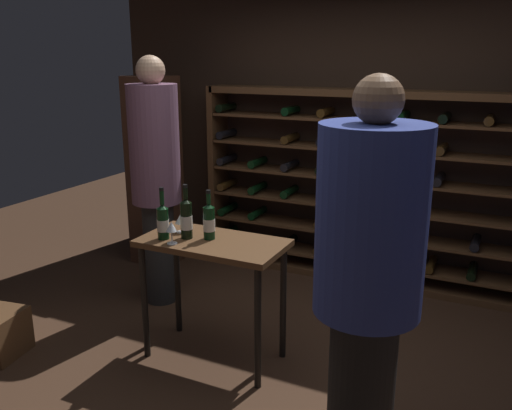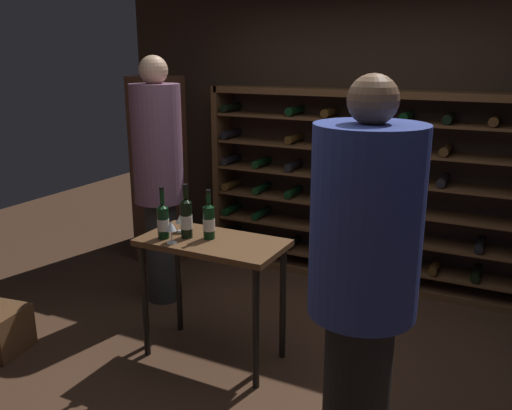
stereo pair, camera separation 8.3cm
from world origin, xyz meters
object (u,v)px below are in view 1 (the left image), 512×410
(tasting_table, at_px, (213,258))
(person_bystander_red_print, at_px, (156,171))
(display_cabinet, at_px, (155,172))
(wine_glass_stemmed_right, at_px, (181,219))
(wine_bottle_gold_foil, at_px, (186,218))
(wine_bottle_black_capsule, at_px, (209,221))
(wine_rack, at_px, (378,191))
(wine_glass_stemmed_center, at_px, (172,228))
(wine_bottle_green_slim, at_px, (163,221))
(person_bystander_dark_jacket, at_px, (368,265))

(tasting_table, relative_size, person_bystander_red_print, 0.47)
(display_cabinet, relative_size, wine_glass_stemmed_right, 13.72)
(display_cabinet, bearing_deg, wine_bottle_gold_foil, -47.68)
(display_cabinet, xyz_separation_m, wine_bottle_black_capsule, (1.41, -1.34, 0.06))
(wine_rack, height_order, wine_bottle_gold_foil, wine_rack)
(tasting_table, height_order, wine_glass_stemmed_center, wine_glass_stemmed_center)
(person_bystander_red_print, height_order, wine_bottle_gold_foil, person_bystander_red_print)
(tasting_table, height_order, wine_bottle_black_capsule, wine_bottle_black_capsule)
(wine_bottle_green_slim, height_order, wine_glass_stemmed_center, wine_bottle_green_slim)
(wine_bottle_black_capsule, bearing_deg, wine_glass_stemmed_center, -131.40)
(person_bystander_red_print, relative_size, display_cabinet, 1.10)
(wine_bottle_black_capsule, bearing_deg, wine_glass_stemmed_right, 172.26)
(wine_bottle_gold_foil, distance_m, wine_glass_stemmed_right, 0.14)
(tasting_table, bearing_deg, wine_glass_stemmed_center, -139.09)
(wine_rack, bearing_deg, person_bystander_dark_jacket, -78.09)
(wine_glass_stemmed_right, bearing_deg, wine_rack, 61.10)
(wine_bottle_green_slim, height_order, wine_bottle_black_capsule, wine_bottle_green_slim)
(display_cabinet, bearing_deg, person_bystander_dark_jacket, -35.78)
(tasting_table, distance_m, wine_bottle_green_slim, 0.41)
(person_bystander_dark_jacket, xyz_separation_m, wine_bottle_green_slim, (-1.47, 0.41, -0.09))
(display_cabinet, height_order, wine_bottle_black_capsule, display_cabinet)
(wine_bottle_green_slim, bearing_deg, person_bystander_red_print, 128.39)
(wine_bottle_gold_foil, bearing_deg, wine_glass_stemmed_center, -99.67)
(tasting_table, height_order, person_bystander_dark_jacket, person_bystander_dark_jacket)
(person_bystander_dark_jacket, xyz_separation_m, wine_bottle_gold_foil, (-1.34, 0.49, -0.08))
(wine_bottle_gold_foil, distance_m, wine_glass_stemmed_center, 0.14)
(wine_bottle_black_capsule, relative_size, wine_glass_stemmed_center, 2.23)
(wine_bottle_green_slim, bearing_deg, wine_rack, 62.46)
(person_bystander_red_print, xyz_separation_m, person_bystander_dark_jacket, (2.02, -1.11, -0.06))
(display_cabinet, xyz_separation_m, wine_bottle_gold_foil, (1.27, -1.39, 0.07))
(tasting_table, xyz_separation_m, wine_bottle_black_capsule, (-0.03, 0.02, 0.25))
(tasting_table, height_order, person_bystander_red_print, person_bystander_red_print)
(wine_bottle_green_slim, height_order, wine_glass_stemmed_right, wine_bottle_green_slim)
(tasting_table, distance_m, person_bystander_red_print, 1.12)
(tasting_table, bearing_deg, wine_rack, 69.13)
(wine_glass_stemmed_right, bearing_deg, wine_bottle_gold_foil, -40.36)
(wine_bottle_black_capsule, distance_m, wine_glass_stemmed_right, 0.25)
(wine_rack, distance_m, person_bystander_red_print, 1.96)
(wine_bottle_black_capsule, distance_m, wine_glass_stemmed_center, 0.25)
(wine_rack, bearing_deg, wine_bottle_green_slim, -117.54)
(tasting_table, distance_m, wine_bottle_gold_foil, 0.32)
(person_bystander_dark_jacket, bearing_deg, wine_bottle_gold_foil, -144.62)
(wine_bottle_gold_foil, xyz_separation_m, wine_bottle_black_capsule, (0.14, 0.05, -0.01))
(person_bystander_red_print, bearing_deg, display_cabinet, -77.62)
(wine_rack, distance_m, person_bystander_dark_jacket, 2.35)
(display_cabinet, height_order, wine_bottle_gold_foil, display_cabinet)
(wine_rack, height_order, wine_glass_stemmed_right, wine_rack)
(tasting_table, relative_size, display_cabinet, 0.52)
(wine_bottle_black_capsule, xyz_separation_m, wine_glass_stemmed_center, (-0.17, -0.19, -0.01))
(person_bystander_red_print, height_order, wine_glass_stemmed_center, person_bystander_red_print)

